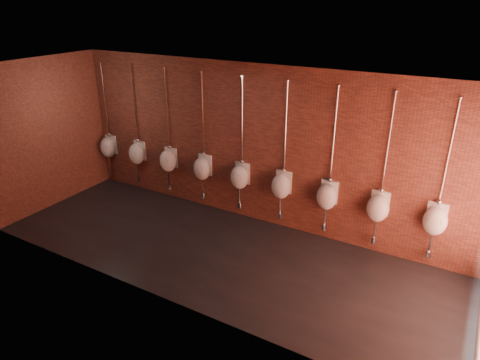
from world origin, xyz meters
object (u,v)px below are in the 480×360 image
at_px(urinal_2, 168,160).
at_px(urinal_7, 378,207).
at_px(urinal_1, 137,153).
at_px(urinal_3, 202,168).
at_px(urinal_0, 108,147).
at_px(urinal_8, 435,220).
at_px(urinal_4, 240,176).
at_px(urinal_5, 281,186).
at_px(urinal_6, 327,196).

distance_m(urinal_2, urinal_7, 4.62).
bearing_deg(urinal_1, urinal_3, 0.00).
height_order(urinal_0, urinal_8, same).
bearing_deg(urinal_3, urinal_4, 0.00).
xyz_separation_m(urinal_3, urinal_8, (4.62, 0.00, 0.00)).
bearing_deg(urinal_7, urinal_1, 180.00).
bearing_deg(urinal_3, urinal_1, 180.00).
bearing_deg(urinal_5, urinal_3, 180.00).
distance_m(urinal_3, urinal_5, 1.85).
xyz_separation_m(urinal_0, urinal_8, (7.39, 0.00, 0.00)).
distance_m(urinal_0, urinal_5, 4.62).
height_order(urinal_1, urinal_5, same).
height_order(urinal_3, urinal_5, same).
relative_size(urinal_0, urinal_4, 1.00).
distance_m(urinal_5, urinal_6, 0.92).
distance_m(urinal_1, urinal_8, 6.47).
xyz_separation_m(urinal_1, urinal_8, (6.47, 0.00, 0.00)).
bearing_deg(urinal_0, urinal_6, 0.00).
height_order(urinal_1, urinal_3, same).
relative_size(urinal_6, urinal_7, 1.00).
relative_size(urinal_5, urinal_8, 1.00).
relative_size(urinal_0, urinal_8, 1.00).
xyz_separation_m(urinal_3, urinal_7, (3.69, 0.00, 0.00)).
bearing_deg(urinal_5, urinal_0, 180.00).
xyz_separation_m(urinal_2, urinal_4, (1.85, 0.00, 0.00)).
distance_m(urinal_0, urinal_1, 0.92).
bearing_deg(urinal_2, urinal_1, 180.00).
bearing_deg(urinal_3, urinal_2, 180.00).
relative_size(urinal_0, urinal_3, 1.00).
relative_size(urinal_2, urinal_7, 1.00).
relative_size(urinal_4, urinal_5, 1.00).
bearing_deg(urinal_3, urinal_0, 180.00).
bearing_deg(urinal_2, urinal_6, 0.00).
bearing_deg(urinal_6, urinal_1, 180.00).
bearing_deg(urinal_5, urinal_6, 0.00).
bearing_deg(urinal_8, urinal_1, 180.00).
height_order(urinal_5, urinal_7, same).
bearing_deg(urinal_3, urinal_6, 0.00).
height_order(urinal_1, urinal_6, same).
xyz_separation_m(urinal_2, urinal_8, (5.54, 0.00, 0.00)).
bearing_deg(urinal_7, urinal_2, 180.00).
distance_m(urinal_1, urinal_4, 2.77).
height_order(urinal_4, urinal_7, same).
relative_size(urinal_1, urinal_3, 1.00).
distance_m(urinal_1, urinal_6, 4.62).
xyz_separation_m(urinal_2, urinal_7, (4.62, 0.00, 0.00)).
bearing_deg(urinal_8, urinal_2, 180.00).
xyz_separation_m(urinal_0, urinal_1, (0.92, 0.00, 0.00)).
relative_size(urinal_1, urinal_2, 1.00).
bearing_deg(urinal_3, urinal_8, 0.00).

